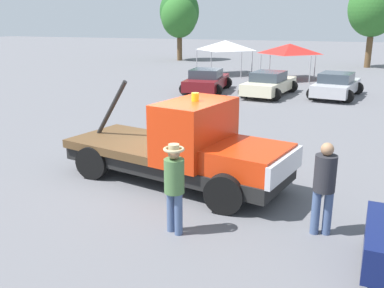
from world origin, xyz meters
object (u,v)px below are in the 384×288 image
parked_car_silver (336,85)px  canopy_tent_white (226,45)px  parked_car_maroon (207,81)px  parked_car_cream (269,84)px  tow_truck (186,149)px  person_at_hood (174,182)px  person_near_truck (324,182)px  canopy_tent_red (290,49)px  tree_left (179,12)px  tree_right (374,8)px  tree_center (179,17)px

parked_car_silver → canopy_tent_white: size_ratio=1.36×
parked_car_maroon → parked_car_cream: 3.65m
tow_truck → person_at_hood: (0.77, -2.53, 0.14)m
tow_truck → parked_car_maroon: size_ratio=1.36×
parked_car_silver → canopy_tent_white: canopy_tent_white is taller
person_near_truck → canopy_tent_red: size_ratio=0.55×
canopy_tent_red → tree_left: tree_left is taller
tow_truck → parked_car_silver: tow_truck is taller
parked_car_cream → tow_truck: bearing=-170.2°
canopy_tent_red → person_at_hood: bearing=-86.5°
person_at_hood → parked_car_cream: person_at_hood is taller
parked_car_maroon → person_at_hood: bearing=-169.0°
tow_truck → parked_car_maroon: bearing=118.7°
tow_truck → tree_right: (4.66, 31.63, 4.10)m
parked_car_silver → canopy_tent_white: 11.62m
person_near_truck → parked_car_silver: person_near_truck is taller
parked_car_cream → tree_left: size_ratio=0.68×
parked_car_maroon → tree_center: tree_center is taller
tow_truck → person_near_truck: (3.45, -1.55, 0.14)m
person_near_truck → parked_car_silver: bearing=167.2°
parked_car_cream → canopy_tent_red: 7.48m
tow_truck → canopy_tent_white: bearing=116.0°
tree_left → tree_center: bearing=-70.4°
canopy_tent_white → tow_truck: bearing=-75.8°
tow_truck → parked_car_silver: (2.88, 14.77, -0.28)m
parked_car_maroon → parked_car_cream: bearing=-95.5°
tree_left → canopy_tent_red: bearing=-41.1°
canopy_tent_white → tree_left: 13.31m
tow_truck → canopy_tent_red: 21.42m
parked_car_silver → parked_car_cream: bearing=110.1°
tow_truck → parked_car_cream: 14.05m
tree_right → canopy_tent_red: bearing=-117.5°
tree_left → person_at_hood: bearing=-67.7°
tow_truck → person_near_truck: 3.79m
parked_car_silver → person_at_hood: bearing=-178.6°
parked_car_silver → tree_right: tree_right is taller
person_near_truck → person_at_hood: (-2.68, -0.98, -0.00)m
parked_car_maroon → tree_right: bearing=-32.8°
person_at_hood → canopy_tent_white: bearing=37.2°
tow_truck → parked_car_cream: bearing=104.3°
tree_center → tree_right: 18.13m
person_near_truck → tree_center: tree_center is taller
person_at_hood → parked_car_cream: (-1.39, 16.57, -0.42)m
person_at_hood → parked_car_cream: size_ratio=0.37×
parked_car_maroon → parked_car_silver: (7.15, 0.76, 0.00)m
tow_truck → tree_center: (-13.45, 32.03, 3.42)m
person_near_truck → tree_left: 38.54m
tow_truck → canopy_tent_red: size_ratio=1.86×
parked_car_maroon → canopy_tent_white: size_ratio=1.32×
person_near_truck → tree_left: bearing=-168.3°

